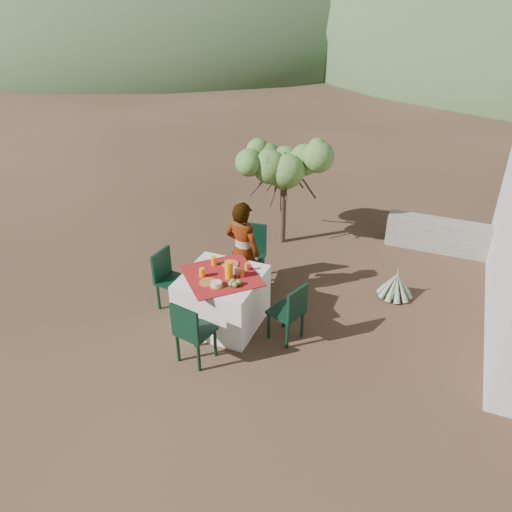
{
  "coord_description": "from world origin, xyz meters",
  "views": [
    {
      "loc": [
        3.17,
        -4.94,
        4.26
      ],
      "look_at": [
        0.94,
        0.48,
        0.92
      ],
      "focal_mm": 35.0,
      "sensor_mm": 36.0,
      "label": 1
    }
  ],
  "objects": [
    {
      "name": "stone_wall",
      "position": [
        3.6,
        3.4,
        0.28
      ],
      "size": [
        2.6,
        0.35,
        0.55
      ],
      "primitive_type": "cube",
      "color": "gray",
      "rests_on": "ground"
    },
    {
      "name": "fruit_cluster",
      "position": [
        0.87,
        -0.08,
        0.8
      ],
      "size": [
        0.15,
        0.14,
        0.08
      ],
      "color": "#5E9435",
      "rests_on": "table"
    },
    {
      "name": "white_bowl",
      "position": [
        0.67,
        -0.18,
        0.8
      ],
      "size": [
        0.14,
        0.14,
        0.05
      ],
      "primitive_type": "cylinder",
      "color": "silver",
      "rests_on": "bowl_plate"
    },
    {
      "name": "bowl_plate",
      "position": [
        0.67,
        -0.18,
        0.77
      ],
      "size": [
        0.17,
        0.17,
        0.01
      ],
      "primitive_type": "cylinder",
      "color": "brown",
      "rests_on": "table"
    },
    {
      "name": "table",
      "position": [
        0.61,
        0.08,
        0.38
      ],
      "size": [
        1.3,
        1.3,
        0.76
      ],
      "color": "white",
      "rests_on": "ground"
    },
    {
      "name": "juice_pitcher",
      "position": [
        0.73,
        0.06,
        0.88
      ],
      "size": [
        0.11,
        0.11,
        0.24
      ],
      "primitive_type": "cylinder",
      "color": "orange",
      "rests_on": "table"
    },
    {
      "name": "glass_far",
      "position": [
        0.4,
        0.29,
        0.82
      ],
      "size": [
        0.07,
        0.07,
        0.12
      ],
      "primitive_type": "cylinder",
      "color": "orange",
      "rests_on": "table"
    },
    {
      "name": "chair_right",
      "position": [
        1.59,
        0.06,
        0.47
      ],
      "size": [
        0.5,
        0.5,
        0.84
      ],
      "rotation": [
        0.0,
        0.0,
        4.37
      ],
      "color": "black",
      "rests_on": "ground"
    },
    {
      "name": "ground",
      "position": [
        0.0,
        0.0,
        0.0
      ],
      "size": [
        160.0,
        160.0,
        0.0
      ],
      "primitive_type": "plane",
      "color": "#342218",
      "rests_on": "ground"
    },
    {
      "name": "chair_far",
      "position": [
        0.57,
        1.12,
        0.55
      ],
      "size": [
        0.51,
        0.51,
        0.99
      ],
      "rotation": [
        0.0,
        0.0,
        0.13
      ],
      "color": "black",
      "rests_on": "ground"
    },
    {
      "name": "hill_far_center",
      "position": [
        -4.0,
        52.0,
        0.0
      ],
      "size": [
        60.0,
        60.0,
        24.0
      ],
      "primitive_type": "ellipsoid",
      "color": "slate",
      "rests_on": "ground"
    },
    {
      "name": "person",
      "position": [
        0.61,
        0.78,
        0.76
      ],
      "size": [
        0.62,
        0.46,
        1.53
      ],
      "primitive_type": "imported",
      "rotation": [
        0.0,
        0.0,
        2.96
      ],
      "color": "#8C6651",
      "rests_on": "ground"
    },
    {
      "name": "napkin_holder",
      "position": [
        0.78,
        0.17,
        0.81
      ],
      "size": [
        0.08,
        0.05,
        0.1
      ],
      "primitive_type": "cube",
      "rotation": [
        0.0,
        0.0,
        -0.14
      ],
      "color": "silver",
      "rests_on": "table"
    },
    {
      "name": "chair_near",
      "position": [
        0.62,
        -0.81,
        0.49
      ],
      "size": [
        0.47,
        0.47,
        0.88
      ],
      "rotation": [
        0.0,
        0.0,
        2.96
      ],
      "color": "black",
      "rests_on": "ground"
    },
    {
      "name": "plate_far",
      "position": [
        0.59,
        0.38,
        0.77
      ],
      "size": [
        0.24,
        0.24,
        0.01
      ],
      "primitive_type": "cylinder",
      "color": "brown",
      "rests_on": "table"
    },
    {
      "name": "jar_right",
      "position": [
        0.87,
        0.34,
        0.81
      ],
      "size": [
        0.06,
        0.06,
        0.1
      ],
      "primitive_type": "cylinder",
      "color": "orange",
      "rests_on": "table"
    },
    {
      "name": "plate_near",
      "position": [
        0.52,
        -0.15,
        0.77
      ],
      "size": [
        0.23,
        0.23,
        0.01
      ],
      "primitive_type": "cylinder",
      "color": "brown",
      "rests_on": "table"
    },
    {
      "name": "chair_left",
      "position": [
        -0.28,
        0.16,
        0.49
      ],
      "size": [
        0.44,
        0.44,
        0.87
      ],
      "rotation": [
        0.0,
        0.0,
        1.48
      ],
      "color": "black",
      "rests_on": "ground"
    },
    {
      "name": "hill_near_left",
      "position": [
        -18.0,
        30.0,
        0.0
      ],
      "size": [
        40.0,
        40.0,
        16.0
      ],
      "primitive_type": "ellipsoid",
      "color": "#324D2B",
      "rests_on": "ground"
    },
    {
      "name": "glass_near",
      "position": [
        0.39,
        -0.04,
        0.82
      ],
      "size": [
        0.08,
        0.08,
        0.12
      ],
      "primitive_type": "cylinder",
      "color": "orange",
      "rests_on": "table"
    },
    {
      "name": "agave",
      "position": [
        2.72,
        1.63,
        0.19
      ],
      "size": [
        0.54,
        0.52,
        0.56
      ],
      "rotation": [
        0.0,
        0.0,
        0.03
      ],
      "color": "gray",
      "rests_on": "ground"
    },
    {
      "name": "shrub_tree",
      "position": [
        0.62,
        2.69,
        1.34
      ],
      "size": [
        1.45,
        1.42,
        1.7
      ],
      "color": "#492E24",
      "rests_on": "ground"
    },
    {
      "name": "jar_left",
      "position": [
        0.87,
        0.15,
        0.81
      ],
      "size": [
        0.06,
        0.06,
        0.1
      ],
      "primitive_type": "cylinder",
      "color": "orange",
      "rests_on": "table"
    }
  ]
}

